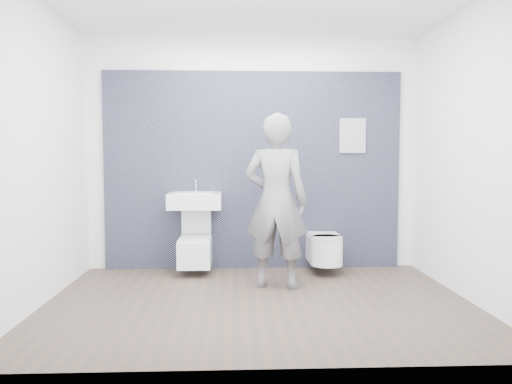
{
  "coord_description": "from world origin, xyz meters",
  "views": [
    {
      "loc": [
        -0.22,
        -4.62,
        1.37
      ],
      "look_at": [
        0.0,
        0.6,
        1.0
      ],
      "focal_mm": 35.0,
      "sensor_mm": 36.0,
      "label": 1
    }
  ],
  "objects_px": {
    "toilet_square": "(195,250)",
    "visitor": "(276,201)",
    "toilet_rounded": "(325,249)",
    "washbasin": "(195,200)"
  },
  "relations": [
    {
      "from": "toilet_rounded",
      "to": "visitor",
      "type": "relative_size",
      "value": 0.34
    },
    {
      "from": "toilet_square",
      "to": "visitor",
      "type": "height_order",
      "value": "visitor"
    },
    {
      "from": "washbasin",
      "to": "visitor",
      "type": "height_order",
      "value": "visitor"
    },
    {
      "from": "toilet_rounded",
      "to": "toilet_square",
      "type": "bearing_deg",
      "value": 178.21
    },
    {
      "from": "visitor",
      "to": "toilet_rounded",
      "type": "bearing_deg",
      "value": -122.5
    },
    {
      "from": "washbasin",
      "to": "visitor",
      "type": "bearing_deg",
      "value": -37.25
    },
    {
      "from": "toilet_square",
      "to": "visitor",
      "type": "distance_m",
      "value": 1.27
    },
    {
      "from": "washbasin",
      "to": "toilet_square",
      "type": "bearing_deg",
      "value": -90.0
    },
    {
      "from": "washbasin",
      "to": "toilet_square",
      "type": "xyz_separation_m",
      "value": [
        -0.0,
        -0.03,
        -0.58
      ]
    },
    {
      "from": "toilet_square",
      "to": "visitor",
      "type": "xyz_separation_m",
      "value": [
        0.89,
        -0.65,
        0.62
      ]
    }
  ]
}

